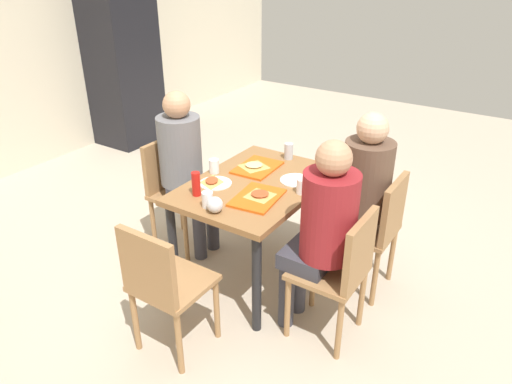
% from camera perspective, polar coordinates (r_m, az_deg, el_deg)
% --- Properties ---
extents(ground_plane, '(10.00, 10.00, 0.02)m').
position_cam_1_polar(ground_plane, '(3.63, 0.00, -9.58)').
color(ground_plane, '#B7A893').
extents(main_table, '(1.13, 0.79, 0.74)m').
position_cam_1_polar(main_table, '(3.29, 0.00, -0.43)').
color(main_table, olive).
rests_on(main_table, ground_plane).
extents(chair_near_left, '(0.40, 0.40, 0.87)m').
position_cam_1_polar(chair_near_left, '(2.83, 10.23, -8.95)').
color(chair_near_left, '#9E7247').
rests_on(chair_near_left, ground_plane).
extents(chair_near_right, '(0.40, 0.40, 0.87)m').
position_cam_1_polar(chair_near_right, '(3.28, 14.25, -3.95)').
color(chair_near_right, '#9E7247').
rests_on(chair_near_right, ground_plane).
extents(chair_far_side, '(0.40, 0.40, 0.87)m').
position_cam_1_polar(chair_far_side, '(3.78, -9.93, 0.80)').
color(chair_far_side, '#9E7247').
rests_on(chair_far_side, ground_plane).
extents(chair_left_end, '(0.40, 0.40, 0.87)m').
position_cam_1_polar(chair_left_end, '(2.73, -11.14, -10.55)').
color(chair_left_end, '#9E7247').
rests_on(chair_left_end, ground_plane).
extents(person_in_red, '(0.32, 0.42, 1.28)m').
position_cam_1_polar(person_in_red, '(2.74, 7.97, -3.90)').
color(person_in_red, '#383842').
rests_on(person_in_red, ground_plane).
extents(person_in_brown_jacket, '(0.32, 0.42, 1.28)m').
position_cam_1_polar(person_in_brown_jacket, '(3.21, 12.40, 0.51)').
color(person_in_brown_jacket, '#383842').
rests_on(person_in_brown_jacket, ground_plane).
extents(person_far_side, '(0.32, 0.42, 1.28)m').
position_cam_1_polar(person_far_side, '(3.59, -8.57, 3.79)').
color(person_far_side, '#383842').
rests_on(person_far_side, ground_plane).
extents(tray_red_near, '(0.39, 0.30, 0.02)m').
position_cam_1_polar(tray_red_near, '(3.02, 0.14, -0.69)').
color(tray_red_near, '#D85914').
rests_on(tray_red_near, main_table).
extents(tray_red_far, '(0.37, 0.28, 0.02)m').
position_cam_1_polar(tray_red_far, '(3.45, 0.15, 2.96)').
color(tray_red_far, '#D85914').
rests_on(tray_red_far, main_table).
extents(paper_plate_center, '(0.22, 0.22, 0.01)m').
position_cam_1_polar(paper_plate_center, '(3.23, -4.88, 1.05)').
color(paper_plate_center, white).
rests_on(paper_plate_center, main_table).
extents(paper_plate_near_edge, '(0.22, 0.22, 0.01)m').
position_cam_1_polar(paper_plate_near_edge, '(3.27, 4.82, 1.41)').
color(paper_plate_near_edge, white).
rests_on(paper_plate_near_edge, main_table).
extents(pizza_slice_a, '(0.23, 0.23, 0.02)m').
position_cam_1_polar(pizza_slice_a, '(3.02, 0.48, -0.29)').
color(pizza_slice_a, tan).
rests_on(pizza_slice_a, tray_red_near).
extents(pizza_slice_b, '(0.23, 0.23, 0.02)m').
position_cam_1_polar(pizza_slice_b, '(3.44, -0.24, 3.20)').
color(pizza_slice_b, tan).
rests_on(pizza_slice_b, tray_red_far).
extents(pizza_slice_c, '(0.21, 0.20, 0.02)m').
position_cam_1_polar(pizza_slice_c, '(3.23, -5.31, 1.33)').
color(pizza_slice_c, tan).
rests_on(pizza_slice_c, paper_plate_center).
extents(plastic_cup_a, '(0.07, 0.07, 0.10)m').
position_cam_1_polar(plastic_cup_a, '(3.38, -5.05, 3.11)').
color(plastic_cup_a, white).
rests_on(plastic_cup_a, main_table).
extents(plastic_cup_b, '(0.07, 0.07, 0.10)m').
position_cam_1_polar(plastic_cup_b, '(3.09, 5.51, 0.71)').
color(plastic_cup_b, white).
rests_on(plastic_cup_b, main_table).
extents(plastic_cup_c, '(0.07, 0.07, 0.10)m').
position_cam_1_polar(plastic_cup_c, '(2.92, -5.84, -0.91)').
color(plastic_cup_c, white).
rests_on(plastic_cup_c, main_table).
extents(soda_can, '(0.07, 0.07, 0.12)m').
position_cam_1_polar(soda_can, '(3.60, 3.94, 4.90)').
color(soda_can, '#B7BCC6').
rests_on(soda_can, main_table).
extents(condiment_bottle, '(0.06, 0.06, 0.16)m').
position_cam_1_polar(condiment_bottle, '(3.06, -7.19, 0.97)').
color(condiment_bottle, red).
rests_on(condiment_bottle, main_table).
extents(foil_bundle, '(0.10, 0.10, 0.10)m').
position_cam_1_polar(foil_bundle, '(2.86, -4.95, -1.54)').
color(foil_bundle, silver).
rests_on(foil_bundle, main_table).
extents(drink_fridge, '(0.70, 0.60, 1.90)m').
position_cam_1_polar(drink_fridge, '(6.05, -15.65, 14.55)').
color(drink_fridge, black).
rests_on(drink_fridge, ground_plane).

